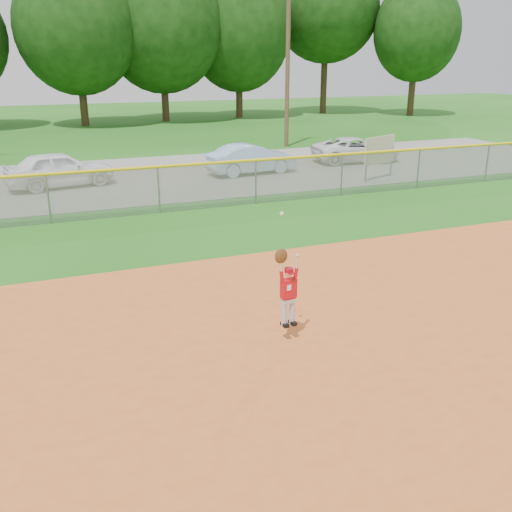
% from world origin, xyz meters
% --- Properties ---
extents(ground, '(120.00, 120.00, 0.00)m').
position_xyz_m(ground, '(0.00, 0.00, 0.00)').
color(ground, '#206116').
rests_on(ground, ground).
extents(clay_infield, '(24.00, 16.00, 0.04)m').
position_xyz_m(clay_infield, '(0.00, -3.00, 0.02)').
color(clay_infield, '#C85C24').
rests_on(clay_infield, ground).
extents(parking_strip, '(44.00, 10.00, 0.03)m').
position_xyz_m(parking_strip, '(0.00, 16.00, 0.01)').
color(parking_strip, gray).
rests_on(parking_strip, ground).
extents(car_white_a, '(4.25, 2.39, 1.37)m').
position_xyz_m(car_white_a, '(-2.69, 15.22, 0.71)').
color(car_white_a, white).
rests_on(car_white_a, parking_strip).
extents(car_blue, '(3.94, 1.71, 1.26)m').
position_xyz_m(car_blue, '(5.14, 15.01, 0.66)').
color(car_blue, '#9ABDE6').
rests_on(car_blue, parking_strip).
extents(car_white_b, '(4.35, 2.34, 1.16)m').
position_xyz_m(car_white_b, '(10.86, 15.92, 0.61)').
color(car_white_b, white).
rests_on(car_white_b, parking_strip).
extents(sponsor_sign, '(1.87, 0.80, 1.77)m').
position_xyz_m(sponsor_sign, '(9.54, 11.97, 1.17)').
color(sponsor_sign, gray).
rests_on(sponsor_sign, ground).
extents(outfield_fence, '(40.06, 0.10, 1.55)m').
position_xyz_m(outfield_fence, '(0.00, 10.00, 0.88)').
color(outfield_fence, gray).
rests_on(outfield_fence, ground).
extents(power_lines, '(19.40, 0.24, 9.00)m').
position_xyz_m(power_lines, '(1.00, 22.00, 4.68)').
color(power_lines, '#4C3823').
rests_on(power_lines, ground).
extents(tree_line, '(62.37, 13.00, 14.43)m').
position_xyz_m(tree_line, '(0.96, 37.90, 7.53)').
color(tree_line, '#422D1C').
rests_on(tree_line, ground).
extents(ballplayer, '(0.47, 0.21, 2.06)m').
position_xyz_m(ballplayer, '(0.10, 0.45, 1.02)').
color(ballplayer, silver).
rests_on(ballplayer, ground).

